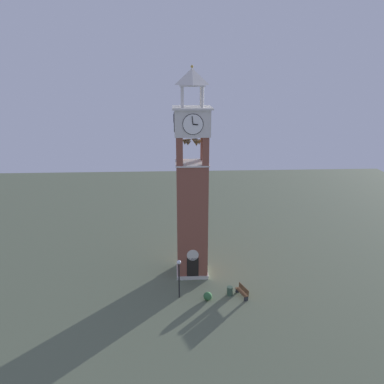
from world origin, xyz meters
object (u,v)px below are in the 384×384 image
park_bench (242,291)px  trash_bin (230,291)px  lamp_post (179,272)px  clock_tower (192,194)px

park_bench → trash_bin: bearing=165.7°
lamp_post → trash_bin: lamp_post is taller
clock_tower → park_bench: size_ratio=11.70×
lamp_post → park_bench: bearing=-1.3°
lamp_post → trash_bin: (4.46, 0.14, -2.12)m
lamp_post → trash_bin: bearing=1.8°
trash_bin → lamp_post: bearing=-178.2°
clock_tower → lamp_post: bearing=-107.1°
clock_tower → trash_bin: clock_tower is taller
park_bench → lamp_post: (-5.52, 0.13, 2.04)m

